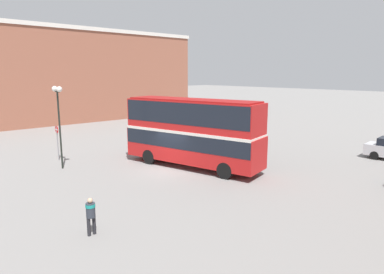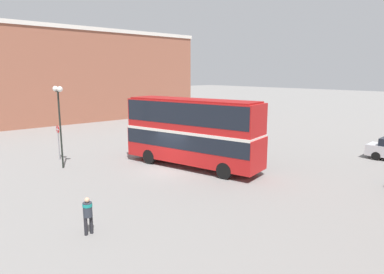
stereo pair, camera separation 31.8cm
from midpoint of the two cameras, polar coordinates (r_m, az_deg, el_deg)
name	(u,v)px [view 2 (the right image)]	position (r m, az deg, el deg)	size (l,w,h in m)	color
ground_plane	(167,170)	(23.85, -3.87, -5.56)	(240.00, 240.00, 0.00)	gray
building_row_left	(76,75)	(52.74, -18.60, 9.73)	(10.36, 35.23, 12.59)	#935642
double_decker_bus	(192,129)	(24.04, 0.38, 1.40)	(10.62, 4.83, 4.86)	red
pedestrian_foreground	(88,212)	(15.06, -16.39, -11.88)	(0.42, 0.42, 1.61)	#232328
parked_car_kerb_near	(217,123)	(40.90, 4.36, 2.32)	(4.59, 1.76, 1.49)	maroon
street_lamp_twin_globe	(59,106)	(25.23, -20.98, 4.80)	(1.22, 0.38, 5.76)	black
no_entry_sign	(58,137)	(28.21, -21.08, -0.03)	(0.59, 0.08, 2.69)	gray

